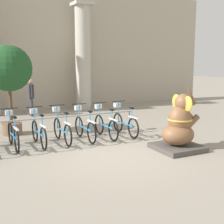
# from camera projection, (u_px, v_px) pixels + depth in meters

# --- Properties ---
(ground_plane) EXTENTS (60.00, 60.00, 0.00)m
(ground_plane) POSITION_uv_depth(u_px,v_px,m) (113.00, 155.00, 8.06)
(ground_plane) COLOR gray
(building_facade) EXTENTS (20.00, 0.20, 6.00)m
(building_facade) POSITION_uv_depth(u_px,v_px,m) (33.00, 48.00, 15.15)
(building_facade) COLOR #B2A893
(building_facade) RESTS_ON ground_plane
(column_right) EXTENTS (0.94, 0.94, 5.16)m
(column_right) POSITION_uv_depth(u_px,v_px,m) (83.00, 56.00, 15.30)
(column_right) COLOR #BCB7A8
(column_right) RESTS_ON ground_plane
(bike_rack) EXTENTS (5.55, 0.05, 0.77)m
(bike_rack) POSITION_uv_depth(u_px,v_px,m) (49.00, 122.00, 9.18)
(bike_rack) COLOR gray
(bike_rack) RESTS_ON ground_plane
(bicycle_2) EXTENTS (0.48, 1.69, 1.07)m
(bicycle_2) POSITION_uv_depth(u_px,v_px,m) (13.00, 134.00, 8.64)
(bicycle_2) COLOR black
(bicycle_2) RESTS_ON ground_plane
(bicycle_3) EXTENTS (0.48, 1.69, 1.07)m
(bicycle_3) POSITION_uv_depth(u_px,v_px,m) (39.00, 131.00, 8.94)
(bicycle_3) COLOR black
(bicycle_3) RESTS_ON ground_plane
(bicycle_4) EXTENTS (0.48, 1.69, 1.07)m
(bicycle_4) POSITION_uv_depth(u_px,v_px,m) (62.00, 129.00, 9.29)
(bicycle_4) COLOR black
(bicycle_4) RESTS_ON ground_plane
(bicycle_5) EXTENTS (0.48, 1.69, 1.07)m
(bicycle_5) POSITION_uv_depth(u_px,v_px,m) (84.00, 127.00, 9.56)
(bicycle_5) COLOR black
(bicycle_5) RESTS_ON ground_plane
(bicycle_6) EXTENTS (0.48, 1.69, 1.07)m
(bicycle_6) POSITION_uv_depth(u_px,v_px,m) (105.00, 125.00, 9.86)
(bicycle_6) COLOR black
(bicycle_6) RESTS_ON ground_plane
(bicycle_7) EXTENTS (0.48, 1.69, 1.07)m
(bicycle_7) POSITION_uv_depth(u_px,v_px,m) (125.00, 123.00, 10.19)
(bicycle_7) COLOR black
(bicycle_7) RESTS_ON ground_plane
(elephant_statue) EXTENTS (1.19, 1.19, 1.81)m
(elephant_statue) POSITION_uv_depth(u_px,v_px,m) (179.00, 128.00, 8.45)
(elephant_statue) COLOR #4C4742
(elephant_statue) RESTS_ON ground_plane
(person_pedestrian) EXTENTS (0.21, 0.47, 1.62)m
(person_pedestrian) POSITION_uv_depth(u_px,v_px,m) (31.00, 94.00, 13.50)
(person_pedestrian) COLOR #383342
(person_pedestrian) RESTS_ON ground_plane
(potted_tree) EXTENTS (1.48, 1.48, 2.91)m
(potted_tree) POSITION_uv_depth(u_px,v_px,m) (9.00, 71.00, 9.98)
(potted_tree) COLOR brown
(potted_tree) RESTS_ON ground_plane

